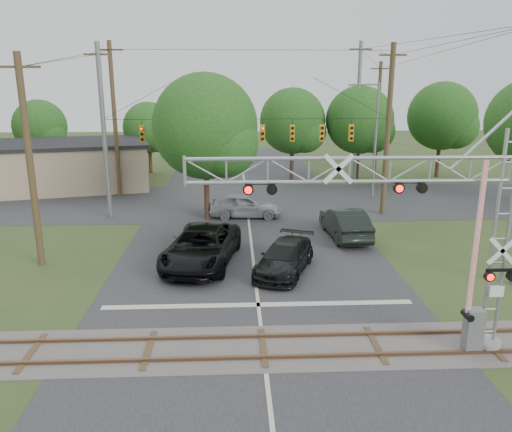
{
  "coord_description": "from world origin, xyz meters",
  "views": [
    {
      "loc": [
        -0.96,
        -13.63,
        9.09
      ],
      "look_at": [
        -0.01,
        7.5,
        3.34
      ],
      "focal_mm": 35.0,
      "sensor_mm": 36.0,
      "label": 1
    }
  ],
  "objects_px": {
    "sedan_silver": "(245,205)",
    "commercial_building": "(45,166)",
    "crossing_gantry": "(407,221)",
    "pickup_black": "(201,246)",
    "car_dark": "(285,258)",
    "traffic_signal_span": "(260,132)",
    "streetlight": "(374,135)"
  },
  "relations": [
    {
      "from": "pickup_black",
      "to": "commercial_building",
      "type": "height_order",
      "value": "commercial_building"
    },
    {
      "from": "traffic_signal_span",
      "to": "pickup_black",
      "type": "xyz_separation_m",
      "value": [
        -3.5,
        -9.47,
        -4.8
      ]
    },
    {
      "from": "crossing_gantry",
      "to": "commercial_building",
      "type": "bearing_deg",
      "value": 127.83
    },
    {
      "from": "traffic_signal_span",
      "to": "crossing_gantry",
      "type": "bearing_deg",
      "value": -78.39
    },
    {
      "from": "crossing_gantry",
      "to": "streetlight",
      "type": "bearing_deg",
      "value": 77.16
    },
    {
      "from": "commercial_building",
      "to": "streetlight",
      "type": "relative_size",
      "value": 2.08
    },
    {
      "from": "pickup_black",
      "to": "commercial_building",
      "type": "relative_size",
      "value": 0.36
    },
    {
      "from": "crossing_gantry",
      "to": "pickup_black",
      "type": "distance_m",
      "value": 12.1
    },
    {
      "from": "commercial_building",
      "to": "streetlight",
      "type": "height_order",
      "value": "streetlight"
    },
    {
      "from": "pickup_black",
      "to": "crossing_gantry",
      "type": "bearing_deg",
      "value": -40.27
    },
    {
      "from": "streetlight",
      "to": "crossing_gantry",
      "type": "bearing_deg",
      "value": -102.84
    },
    {
      "from": "sedan_silver",
      "to": "traffic_signal_span",
      "type": "bearing_deg",
      "value": -63.42
    },
    {
      "from": "pickup_black",
      "to": "car_dark",
      "type": "relative_size",
      "value": 1.32
    },
    {
      "from": "streetlight",
      "to": "car_dark",
      "type": "bearing_deg",
      "value": -118.23
    },
    {
      "from": "streetlight",
      "to": "pickup_black",
      "type": "bearing_deg",
      "value": -131.03
    },
    {
      "from": "sedan_silver",
      "to": "commercial_building",
      "type": "relative_size",
      "value": 0.26
    },
    {
      "from": "crossing_gantry",
      "to": "sedan_silver",
      "type": "height_order",
      "value": "crossing_gantry"
    },
    {
      "from": "car_dark",
      "to": "streetlight",
      "type": "height_order",
      "value": "streetlight"
    },
    {
      "from": "sedan_silver",
      "to": "commercial_building",
      "type": "distance_m",
      "value": 19.82
    },
    {
      "from": "pickup_black",
      "to": "commercial_building",
      "type": "xyz_separation_m",
      "value": [
        -14.53,
        19.18,
        1.07
      ]
    },
    {
      "from": "crossing_gantry",
      "to": "car_dark",
      "type": "height_order",
      "value": "crossing_gantry"
    },
    {
      "from": "sedan_silver",
      "to": "commercial_building",
      "type": "bearing_deg",
      "value": 62.35
    },
    {
      "from": "car_dark",
      "to": "traffic_signal_span",
      "type": "bearing_deg",
      "value": 114.49
    },
    {
      "from": "crossing_gantry",
      "to": "commercial_building",
      "type": "relative_size",
      "value": 0.58
    },
    {
      "from": "commercial_building",
      "to": "traffic_signal_span",
      "type": "bearing_deg",
      "value": -41.28
    },
    {
      "from": "pickup_black",
      "to": "streetlight",
      "type": "relative_size",
      "value": 0.75
    },
    {
      "from": "crossing_gantry",
      "to": "traffic_signal_span",
      "type": "xyz_separation_m",
      "value": [
        -3.77,
        18.37,
        1.03
      ]
    },
    {
      "from": "crossing_gantry",
      "to": "streetlight",
      "type": "height_order",
      "value": "streetlight"
    },
    {
      "from": "crossing_gantry",
      "to": "car_dark",
      "type": "relative_size",
      "value": 2.12
    },
    {
      "from": "sedan_silver",
      "to": "crossing_gantry",
      "type": "bearing_deg",
      "value": -161.54
    },
    {
      "from": "commercial_building",
      "to": "streetlight",
      "type": "distance_m",
      "value": 27.7
    },
    {
      "from": "traffic_signal_span",
      "to": "car_dark",
      "type": "bearing_deg",
      "value": -86.71
    }
  ]
}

